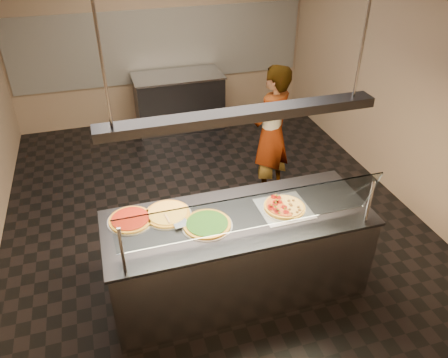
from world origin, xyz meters
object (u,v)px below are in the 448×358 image
object	(u,v)px
prep_table	(179,101)
worker	(271,133)
half_pizza_pepperoni	(275,207)
pizza_cheese	(168,213)
sneeze_guard	(253,213)
perforated_tray	(284,208)
serving_counter	(238,254)
half_pizza_sausage	(293,205)
pizza_spatula	(173,220)
pizza_spinach	(207,224)
heat_lamp_housing	(241,115)
pizza_tomato	(130,219)

from	to	relation	value
prep_table	worker	world-z (taller)	worker
half_pizza_pepperoni	prep_table	bearing A→B (deg)	91.76
pizza_cheese	sneeze_guard	bearing A→B (deg)	-42.42
perforated_tray	serving_counter	bearing A→B (deg)	179.56
half_pizza_pepperoni	half_pizza_sausage	size ratio (longest dim) A/B	1.00
pizza_spatula	serving_counter	bearing A→B (deg)	-8.55
sneeze_guard	perforated_tray	size ratio (longest dim) A/B	4.77
pizza_spinach	prep_table	distance (m)	3.99
pizza_spinach	worker	world-z (taller)	worker
half_pizza_sausage	worker	size ratio (longest dim) A/B	0.22
pizza_spatula	heat_lamp_housing	world-z (taller)	heat_lamp_housing
pizza_tomato	serving_counter	bearing A→B (deg)	-13.77
sneeze_guard	pizza_tomato	distance (m)	1.16
half_pizza_pepperoni	pizza_spatula	world-z (taller)	half_pizza_pepperoni
pizza_tomato	worker	xyz separation A→B (m)	(1.92, 1.32, -0.06)
half_pizza_pepperoni	pizza_cheese	size ratio (longest dim) A/B	0.87
serving_counter	perforated_tray	xyz separation A→B (m)	(0.45, -0.00, 0.47)
pizza_spatula	heat_lamp_housing	bearing A→B (deg)	-8.55
half_pizza_pepperoni	pizza_spatula	xyz separation A→B (m)	(-0.95, 0.09, -0.01)
pizza_tomato	pizza_spatula	xyz separation A→B (m)	(0.36, -0.15, 0.01)
half_pizza_sausage	pizza_spinach	size ratio (longest dim) A/B	0.84
sneeze_guard	pizza_cheese	xyz separation A→B (m)	(-0.62, 0.57, -0.28)
half_pizza_pepperoni	pizza_tomato	distance (m)	1.34
half_pizza_sausage	serving_counter	bearing A→B (deg)	179.09
prep_table	worker	xyz separation A→B (m)	(0.72, -2.33, 0.42)
perforated_tray	prep_table	size ratio (longest dim) A/B	0.32
half_pizza_pepperoni	prep_table	xyz separation A→B (m)	(-0.12, 3.89, -0.50)
pizza_spinach	serving_counter	bearing A→B (deg)	5.47
pizza_tomato	worker	size ratio (longest dim) A/B	0.24
worker	half_pizza_pepperoni	bearing A→B (deg)	36.14
pizza_spatula	prep_table	xyz separation A→B (m)	(0.83, 3.80, -0.49)
sneeze_guard	half_pizza_pepperoni	distance (m)	0.56
pizza_spinach	heat_lamp_housing	distance (m)	1.05
serving_counter	pizza_tomato	distance (m)	1.10
pizza_spinach	pizza_tomato	distance (m)	0.70
half_pizza_pepperoni	pizza_tomato	bearing A→B (deg)	169.74
half_pizza_sausage	heat_lamp_housing	world-z (taller)	heat_lamp_housing
serving_counter	pizza_spinach	xyz separation A→B (m)	(-0.31, -0.03, 0.48)
half_pizza_sausage	prep_table	xyz separation A→B (m)	(-0.31, 3.90, -0.49)
perforated_tray	prep_table	bearing A→B (deg)	93.12
serving_counter	pizza_spatula	xyz separation A→B (m)	(-0.60, 0.09, 0.49)
pizza_cheese	pizza_tomato	distance (m)	0.34
perforated_tray	heat_lamp_housing	distance (m)	1.11
perforated_tray	heat_lamp_housing	size ratio (longest dim) A/B	0.20
half_pizza_pepperoni	pizza_spatula	size ratio (longest dim) A/B	1.67
sneeze_guard	pizza_cheese	size ratio (longest dim) A/B	5.07
perforated_tray	pizza_spinach	world-z (taller)	pizza_spinach
perforated_tray	pizza_cheese	distance (m)	1.09
sneeze_guard	pizza_tomato	size ratio (longest dim) A/B	5.36
pizza_spinach	pizza_tomato	bearing A→B (deg)	157.75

